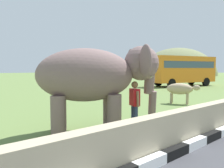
% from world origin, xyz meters
% --- Properties ---
extents(barrier_parapet, '(28.00, 0.36, 1.00)m').
position_xyz_m(barrier_parapet, '(2.00, 3.92, 0.50)').
color(barrier_parapet, tan).
rests_on(barrier_parapet, ground_plane).
extents(elephant, '(3.96, 3.41, 2.85)m').
position_xyz_m(elephant, '(1.66, 6.41, 1.84)').
color(elephant, '#7D6261').
rests_on(elephant, ground_plane).
extents(person_handler, '(0.37, 0.66, 1.66)m').
position_xyz_m(person_handler, '(2.86, 5.89, 0.93)').
color(person_handler, navy).
rests_on(person_handler, ground_plane).
extents(bus_orange, '(8.59, 4.46, 3.50)m').
position_xyz_m(bus_orange, '(20.25, 14.94, 2.08)').
color(bus_orange, orange).
rests_on(bus_orange, ground_plane).
extents(cow_near, '(1.18, 1.89, 1.23)m').
position_xyz_m(cow_near, '(8.69, 7.83, 0.87)').
color(cow_near, tan).
rests_on(cow_near, ground_plane).
extents(hill_east, '(26.43, 21.15, 16.72)m').
position_xyz_m(hill_east, '(55.00, 38.19, 0.00)').
color(hill_east, '#737A51').
rests_on(hill_east, ground_plane).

